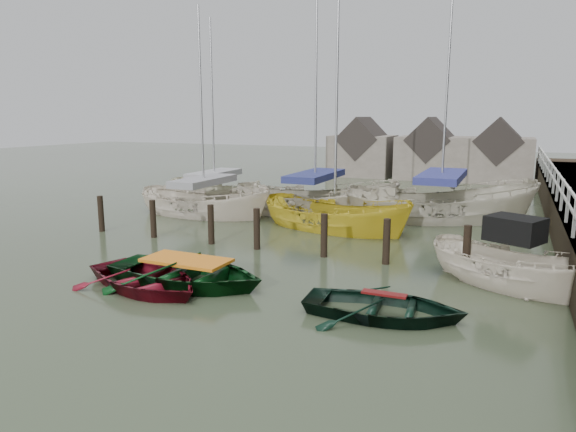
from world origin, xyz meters
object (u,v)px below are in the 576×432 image
at_px(rowboat_red, 146,289).
at_px(sailboat_d, 440,218).
at_px(motorboat, 510,284).
at_px(sailboat_a, 205,214).
at_px(rowboat_green, 188,284).
at_px(sailboat_e, 215,202).
at_px(rowboat_dkgreen, 383,317).
at_px(sailboat_c, 334,228).
at_px(sailboat_b, 315,212).

relative_size(rowboat_red, sailboat_d, 0.32).
bearing_deg(motorboat, sailboat_a, 93.26).
bearing_deg(sailboat_d, rowboat_green, 135.48).
bearing_deg(rowboat_green, sailboat_e, 29.24).
relative_size(motorboat, sailboat_a, 0.47).
relative_size(rowboat_red, motorboat, 0.80).
bearing_deg(sailboat_a, rowboat_green, -147.53).
relative_size(rowboat_green, sailboat_a, 0.43).
bearing_deg(rowboat_dkgreen, sailboat_c, 20.90).
xyz_separation_m(motorboat, sailboat_d, (-2.93, 8.60, -0.03)).
height_order(motorboat, sailboat_d, sailboat_d).
height_order(rowboat_red, rowboat_dkgreen, rowboat_red).
relative_size(rowboat_green, sailboat_d, 0.36).
bearing_deg(rowboat_dkgreen, motorboat, -42.40).
relative_size(rowboat_green, sailboat_b, 0.39).
relative_size(rowboat_green, rowboat_dkgreen, 1.24).
relative_size(rowboat_green, sailboat_e, 0.43).
bearing_deg(sailboat_a, sailboat_c, -91.29).
bearing_deg(sailboat_b, rowboat_green, 170.95).
bearing_deg(rowboat_red, sailboat_c, 4.53).
height_order(sailboat_a, sailboat_c, sailboat_c).
bearing_deg(sailboat_b, motorboat, -144.53).
distance_m(rowboat_red, sailboat_e, 13.50).
xyz_separation_m(rowboat_red, rowboat_dkgreen, (6.13, 0.60, 0.00)).
xyz_separation_m(rowboat_dkgreen, motorboat, (2.57, 3.32, 0.09)).
bearing_deg(sailboat_a, rowboat_dkgreen, -127.83).
distance_m(sailboat_c, sailboat_d, 5.11).
xyz_separation_m(rowboat_dkgreen, sailboat_a, (-10.32, 8.68, 0.06)).
distance_m(rowboat_red, sailboat_c, 9.15).
distance_m(rowboat_dkgreen, sailboat_c, 9.18).
distance_m(rowboat_red, rowboat_dkgreen, 6.16).
distance_m(motorboat, sailboat_c, 8.21).
bearing_deg(sailboat_b, sailboat_e, 71.99).
xyz_separation_m(rowboat_green, rowboat_dkgreen, (5.33, -0.11, 0.00)).
bearing_deg(sailboat_e, motorboat, -102.42).
xyz_separation_m(sailboat_c, sailboat_d, (3.60, 3.63, 0.04)).
xyz_separation_m(motorboat, sailboat_c, (-6.53, 4.97, -0.07)).
relative_size(sailboat_a, sailboat_e, 1.00).
relative_size(rowboat_dkgreen, sailboat_a, 0.35).
bearing_deg(rowboat_dkgreen, sailboat_e, 40.21).
relative_size(rowboat_green, motorboat, 0.91).
relative_size(motorboat, sailboat_d, 0.40).
relative_size(rowboat_red, sailboat_e, 0.38).
height_order(sailboat_b, sailboat_d, sailboat_d).
bearing_deg(rowboat_dkgreen, rowboat_red, 91.00).
bearing_deg(sailboat_b, sailboat_d, -93.36).
height_order(rowboat_dkgreen, sailboat_c, sailboat_c).
bearing_deg(sailboat_b, sailboat_a, 106.63).
bearing_deg(rowboat_green, sailboat_d, -22.14).
distance_m(rowboat_dkgreen, sailboat_d, 11.93).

